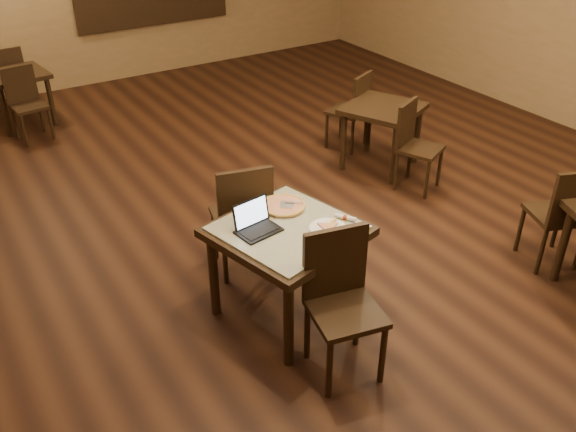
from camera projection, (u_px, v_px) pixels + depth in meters
ground at (315, 223)px, 5.73m from camera, size 10.00×10.00×0.00m
tiled_table at (287, 239)px, 4.29m from camera, size 1.11×1.11×0.76m
chair_main_near at (341, 295)px, 3.91m from camera, size 0.52×0.52×1.01m
chair_main_far at (243, 214)px, 4.78m from camera, size 0.52×0.52×1.00m
laptop at (255, 222)px, 4.19m from camera, size 0.32×0.27×0.20m
plate at (328, 229)px, 4.21m from camera, size 0.26×0.26×0.01m
pizza_slice at (328, 227)px, 4.20m from camera, size 0.23×0.23×0.02m
pizza_pan at (283, 207)px, 4.46m from camera, size 0.35×0.35×0.01m
pizza_whole at (283, 205)px, 4.46m from camera, size 0.33×0.33×0.02m
spatula at (287, 205)px, 4.45m from camera, size 0.25×0.22×0.01m
napkin_roll at (345, 218)px, 4.31m from camera, size 0.11×0.15×0.04m
other_table_a at (382, 117)px, 6.45m from camera, size 0.98×0.98×0.70m
other_table_a_chair_near at (414, 141)px, 6.09m from camera, size 0.52×0.52×0.90m
other_table_a_chair_far at (354, 107)px, 6.89m from camera, size 0.52×0.52×0.90m
other_table_b at (16, 82)px, 7.49m from camera, size 0.78×0.78×0.66m
other_table_b_chair_near at (26, 99)px, 7.16m from camera, size 0.41×0.41×0.86m
other_table_b_chair_far at (10, 76)px, 7.88m from camera, size 0.41×0.41×0.86m
other_table_c_chair_far at (563, 212)px, 4.88m from camera, size 0.53×0.53×0.93m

